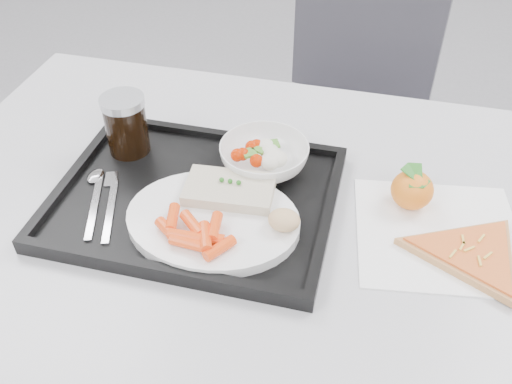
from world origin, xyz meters
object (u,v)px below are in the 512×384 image
at_px(tray, 196,199).
at_px(dinner_plate, 213,220).
at_px(table, 264,235).
at_px(pizza_slice, 471,254).
at_px(salad_bowl, 264,157).
at_px(cola_glass, 126,124).
at_px(chair, 356,94).
at_px(tangerine, 412,190).

bearing_deg(tray, dinner_plate, -50.05).
relative_size(table, pizza_slice, 5.29).
distance_m(table, salad_bowl, 0.13).
bearing_deg(salad_bowl, cola_glass, -178.38).
bearing_deg(dinner_plate, cola_glass, 143.66).
relative_size(table, cola_glass, 11.11).
distance_m(chair, pizza_slice, 0.85).
bearing_deg(tangerine, dinner_plate, -155.38).
bearing_deg(table, pizza_slice, -6.70).
height_order(cola_glass, tangerine, cola_glass).
bearing_deg(chair, cola_glass, -117.90).
distance_m(dinner_plate, tangerine, 0.32).
bearing_deg(table, tangerine, 14.19).
relative_size(chair, salad_bowl, 6.11).
bearing_deg(cola_glass, dinner_plate, -36.34).
xyz_separation_m(table, chair, (0.09, 0.74, -0.15)).
bearing_deg(chair, tray, -104.72).
distance_m(tray, pizza_slice, 0.43).
relative_size(salad_bowl, tangerine, 1.78).
xyz_separation_m(chair, cola_glass, (-0.36, -0.67, 0.28)).
relative_size(chair, tray, 2.07).
bearing_deg(tray, salad_bowl, 47.20).
bearing_deg(salad_bowl, tangerine, -5.03).
bearing_deg(cola_glass, pizza_slice, -10.68).
height_order(chair, tray, chair).
bearing_deg(cola_glass, chair, 62.10).
distance_m(tray, tangerine, 0.35).
distance_m(table, chair, 0.76).
bearing_deg(salad_bowl, pizza_slice, -18.99).
distance_m(dinner_plate, cola_glass, 0.26).
bearing_deg(dinner_plate, tray, 129.95).
distance_m(cola_glass, tangerine, 0.50).
bearing_deg(table, cola_glass, 164.61).
bearing_deg(pizza_slice, table, 173.30).
height_order(dinner_plate, cola_glass, cola_glass).
relative_size(chair, pizza_slice, 4.10).
bearing_deg(tray, tangerine, 12.72).
relative_size(dinner_plate, tangerine, 3.17).
bearing_deg(dinner_plate, tangerine, 24.62).
xyz_separation_m(dinner_plate, pizza_slice, (0.39, 0.04, -0.01)).
distance_m(chair, dinner_plate, 0.87).
distance_m(chair, cola_glass, 0.81).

